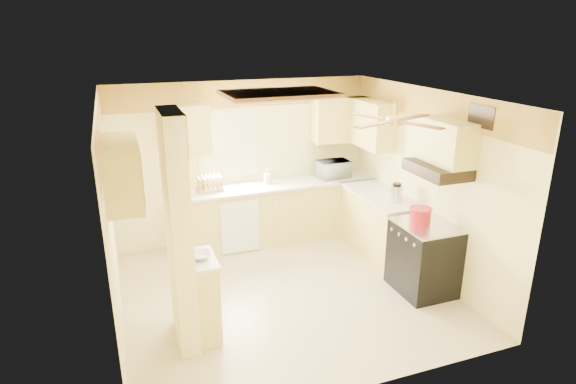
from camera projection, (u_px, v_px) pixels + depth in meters
name	position (u px, v px, depth m)	size (l,w,h in m)	color
floor	(286.00, 292.00, 6.20)	(4.00, 4.00, 0.00)	tan
ceiling	(285.00, 96.00, 5.40)	(4.00, 4.00, 0.00)	white
wall_back	(244.00, 162.00, 7.49)	(4.00, 4.00, 0.00)	#F6E696
wall_front	(361.00, 271.00, 4.11)	(4.00, 4.00, 0.00)	#F6E696
wall_left	(110.00, 223.00, 5.15)	(3.80, 3.80, 0.00)	#F6E696
wall_right	(425.00, 183.00, 6.45)	(3.80, 3.80, 0.00)	#F6E696
wallpaper_border	(242.00, 94.00, 7.13)	(4.00, 0.02, 0.40)	#FFCD4B
partition_column	(179.00, 234.00, 4.87)	(0.20, 0.70, 2.50)	#F6E696
partition_ledge	(205.00, 299.00, 5.20)	(0.25, 0.55, 0.90)	#DDC86D
ledge_top	(202.00, 259.00, 5.05)	(0.28, 0.58, 0.04)	silver
lower_cabinets_back	(281.00, 212.00, 7.64)	(3.00, 0.60, 0.90)	#DDC86D
lower_cabinets_right	(379.00, 225.00, 7.15)	(0.60, 1.40, 0.90)	#DDC86D
countertop_back	(281.00, 184.00, 7.48)	(3.04, 0.64, 0.04)	silver
countertop_right	(381.00, 195.00, 6.99)	(0.64, 1.44, 0.04)	silver
dishwasher_panel	(240.00, 227.00, 7.13)	(0.58, 0.02, 0.80)	white
window	(228.00, 144.00, 7.30)	(0.92, 0.02, 1.02)	white
upper_cab_back_left	(188.00, 130.00, 6.86)	(0.60, 0.35, 0.70)	#DDC86D
upper_cab_back_right	(340.00, 119.00, 7.64)	(0.90, 0.35, 0.70)	#DDC86D
upper_cab_right	(370.00, 123.00, 7.31)	(0.35, 1.00, 0.70)	#DDC86D
upper_cab_left_wall	(122.00, 174.00, 4.79)	(0.35, 0.75, 0.70)	#DDC86D
upper_cab_over_stove	(446.00, 142.00, 5.68)	(0.35, 0.76, 0.52)	#DDC86D
stove	(424.00, 257.00, 6.11)	(0.68, 0.77, 0.92)	black
range_hood	(437.00, 169.00, 5.76)	(0.50, 0.76, 0.14)	black
poster_menu	(186.00, 176.00, 4.71)	(0.02, 0.42, 0.57)	black
poster_nashville	(190.00, 237.00, 4.92)	(0.02, 0.42, 0.57)	black
ceiling_light_panel	(279.00, 94.00, 5.89)	(1.35, 0.95, 0.06)	brown
ceiling_fan	(395.00, 120.00, 5.17)	(1.15, 1.15, 0.26)	gold
vent_grate	(481.00, 116.00, 5.31)	(0.02, 0.40, 0.25)	black
microwave	(334.00, 169.00, 7.72)	(0.50, 0.34, 0.28)	white
bowl	(200.00, 256.00, 5.03)	(0.24, 0.24, 0.06)	white
dutch_oven	(420.00, 215.00, 6.01)	(0.28, 0.28, 0.19)	#AD1421
kettle	(396.00, 193.00, 6.65)	(0.17, 0.17, 0.26)	silver
dish_rack	(210.00, 185.00, 7.12)	(0.39, 0.29, 0.21)	tan
utensil_crock	(267.00, 178.00, 7.45)	(0.12, 0.12, 0.24)	white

